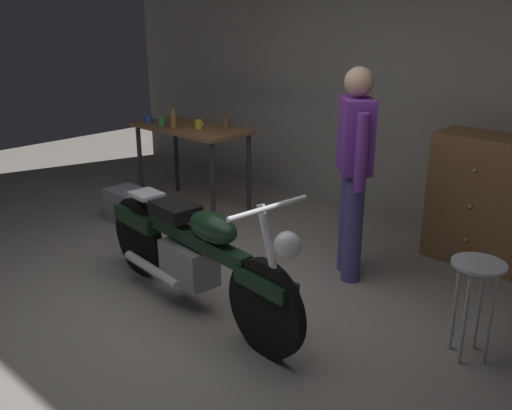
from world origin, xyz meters
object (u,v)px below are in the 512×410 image
at_px(wooden_dresser, 481,200).
at_px(mug_green_speckled, 162,121).
at_px(storage_bin, 129,205).
at_px(mug_brown_stoneware, 226,122).
at_px(bottle, 174,119).
at_px(shop_stool, 476,284).
at_px(motorcycle, 194,251).
at_px(person_standing, 354,165).
at_px(mug_blue_enamel, 149,119).
at_px(mug_yellow_tall, 199,124).

relative_size(wooden_dresser, mug_green_speckled, 9.34).
relative_size(storage_bin, mug_brown_stoneware, 3.80).
bearing_deg(bottle, shop_stool, -8.86).
distance_m(shop_stool, mug_brown_stoneware, 3.29).
distance_m(motorcycle, bottle, 2.24).
height_order(person_standing, wooden_dresser, person_standing).
height_order(mug_blue_enamel, bottle, bottle).
bearing_deg(motorcycle, shop_stool, 30.34).
relative_size(person_standing, mug_brown_stoneware, 14.44).
distance_m(mug_brown_stoneware, mug_blue_enamel, 0.88).
distance_m(mug_blue_enamel, mug_green_speckled, 0.26).
bearing_deg(shop_stool, bottle, 171.14).
distance_m(storage_bin, mug_yellow_tall, 1.10).
height_order(shop_stool, bottle, bottle).
distance_m(wooden_dresser, storage_bin, 3.36).
relative_size(mug_yellow_tall, bottle, 0.44).
xyz_separation_m(storage_bin, mug_brown_stoneware, (0.45, 0.97, 0.79)).
xyz_separation_m(person_standing, mug_blue_enamel, (-2.69, 0.09, 0.02)).
bearing_deg(mug_brown_stoneware, wooden_dresser, 10.96).
height_order(mug_blue_enamel, mug_yellow_tall, mug_yellow_tall).
distance_m(motorcycle, person_standing, 1.41).
height_order(shop_stool, mug_yellow_tall, mug_yellow_tall).
bearing_deg(mug_yellow_tall, mug_brown_stoneware, 61.93).
xyz_separation_m(motorcycle, mug_brown_stoneware, (-1.41, 1.71, 0.51)).
bearing_deg(storage_bin, wooden_dresser, 26.11).
distance_m(shop_stool, storage_bin, 3.57).
distance_m(person_standing, bottle, 2.25).
bearing_deg(motorcycle, person_standing, 74.22).
height_order(wooden_dresser, mug_green_speckled, wooden_dresser).
bearing_deg(person_standing, storage_bin, 58.04).
xyz_separation_m(motorcycle, wooden_dresser, (1.15, 2.21, 0.10)).
bearing_deg(mug_blue_enamel, wooden_dresser, 15.01).
distance_m(wooden_dresser, bottle, 3.06).
relative_size(wooden_dresser, storage_bin, 2.50).
xyz_separation_m(mug_blue_enamel, mug_yellow_tall, (0.65, 0.14, 0.00)).
distance_m(motorcycle, mug_brown_stoneware, 2.27).
distance_m(shop_stool, mug_green_speckled, 3.71).
distance_m(storage_bin, mug_green_speckled, 0.97).
relative_size(mug_blue_enamel, mug_green_speckled, 0.96).
bearing_deg(person_standing, mug_brown_stoneware, 31.98).
xyz_separation_m(storage_bin, mug_blue_enamel, (-0.34, 0.57, 0.77)).
relative_size(person_standing, mug_green_speckled, 14.18).
relative_size(person_standing, bottle, 6.93).
bearing_deg(mug_brown_stoneware, shop_stool, -17.18).
relative_size(wooden_dresser, bottle, 4.56).
distance_m(person_standing, mug_yellow_tall, 2.06).
xyz_separation_m(motorcycle, mug_blue_enamel, (-2.19, 1.31, 0.49)).
relative_size(motorcycle, wooden_dresser, 1.99).
xyz_separation_m(mug_yellow_tall, bottle, (-0.20, -0.16, 0.05)).
height_order(wooden_dresser, bottle, bottle).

